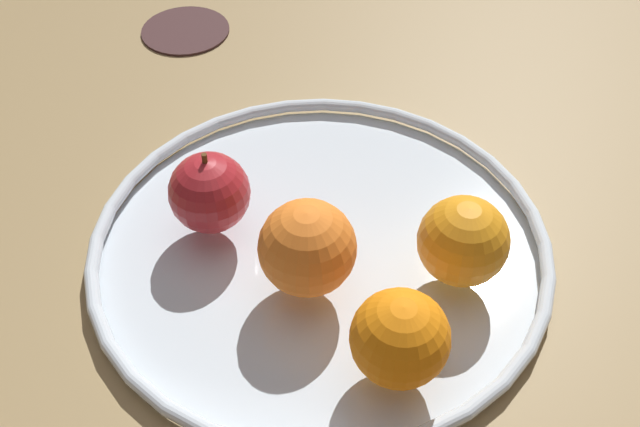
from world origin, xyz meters
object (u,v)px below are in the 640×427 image
Objects in this scene: orange_front_right at (304,247)px; orange_center at (463,241)px; apple at (211,190)px; ambient_coaster at (185,29)px; fruit_bowl at (320,245)px; orange_front_left at (400,338)px.

orange_front_right reaches higher than orange_center.
apple is at bearing -28.23° from orange_front_right.
orange_front_right is at bearing 16.14° from orange_center.
apple is at bearing -3.92° from orange_center.
ambient_coaster is at bearing -57.21° from orange_front_right.
orange_center is at bearing 174.39° from fruit_bowl.
orange_front_left is (-17.46, 11.42, 0.13)cm from apple.
fruit_bowl is 5.50× the size of orange_front_left.
fruit_bowl is 14.46cm from orange_front_left.
ambient_coaster is at bearing -53.08° from fruit_bowl.
orange_front_right reaches higher than fruit_bowl.
orange_center is (-20.97, 1.44, 0.18)cm from apple.
apple is 33.07cm from ambient_coaster.
fruit_bowl is at bearing 126.92° from ambient_coaster.
orange_center is (-11.89, -3.44, -0.23)cm from orange_front_right.
apple reaches higher than fruit_bowl.
orange_center is at bearing -109.34° from orange_front_left.
orange_front_left reaches higher than ambient_coaster.
orange_front_right is at bearing -37.98° from orange_front_left.
apple is 20.87cm from orange_front_left.
apple is 0.75× the size of ambient_coaster.
ambient_coaster is at bearing -53.31° from orange_front_left.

